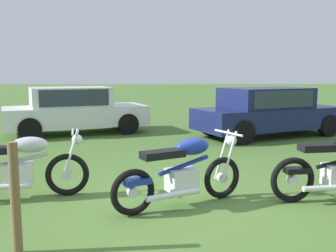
{
  "coord_description": "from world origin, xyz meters",
  "views": [
    {
      "loc": [
        -0.4,
        -5.21,
        1.86
      ],
      "look_at": [
        -0.16,
        1.87,
        0.88
      ],
      "focal_mm": 41.04,
      "sensor_mm": 36.0,
      "label": 1
    }
  ],
  "objects_px": {
    "motorcycle_silver": "(18,167)",
    "motorcycle_blue": "(182,172)",
    "fence_post_wooden": "(15,199)",
    "car_navy": "(268,109)",
    "car_white": "(74,108)"
  },
  "relations": [
    {
      "from": "motorcycle_blue",
      "to": "car_navy",
      "type": "bearing_deg",
      "value": 36.49
    },
    {
      "from": "motorcycle_silver",
      "to": "fence_post_wooden",
      "type": "xyz_separation_m",
      "value": [
        0.59,
        -1.77,
        0.11
      ]
    },
    {
      "from": "car_navy",
      "to": "fence_post_wooden",
      "type": "relative_size",
      "value": 4.06
    },
    {
      "from": "motorcycle_silver",
      "to": "car_white",
      "type": "height_order",
      "value": "car_white"
    },
    {
      "from": "car_navy",
      "to": "fence_post_wooden",
      "type": "bearing_deg",
      "value": -146.53
    },
    {
      "from": "motorcycle_blue",
      "to": "car_navy",
      "type": "height_order",
      "value": "car_navy"
    },
    {
      "from": "motorcycle_blue",
      "to": "car_navy",
      "type": "distance_m",
      "value": 6.63
    },
    {
      "from": "motorcycle_blue",
      "to": "car_white",
      "type": "distance_m",
      "value": 7.23
    },
    {
      "from": "car_white",
      "to": "fence_post_wooden",
      "type": "relative_size",
      "value": 3.88
    },
    {
      "from": "motorcycle_blue",
      "to": "car_white",
      "type": "height_order",
      "value": "car_white"
    },
    {
      "from": "motorcycle_blue",
      "to": "motorcycle_silver",
      "type": "bearing_deg",
      "value": 143.68
    },
    {
      "from": "motorcycle_blue",
      "to": "fence_post_wooden",
      "type": "relative_size",
      "value": 1.6
    },
    {
      "from": "car_white",
      "to": "car_navy",
      "type": "xyz_separation_m",
      "value": [
        5.8,
        -0.7,
        0.0
      ]
    },
    {
      "from": "motorcycle_silver",
      "to": "motorcycle_blue",
      "type": "distance_m",
      "value": 2.42
    },
    {
      "from": "car_navy",
      "to": "fence_post_wooden",
      "type": "xyz_separation_m",
      "value": [
        -4.75,
        -7.32,
        -0.21
      ]
    }
  ]
}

